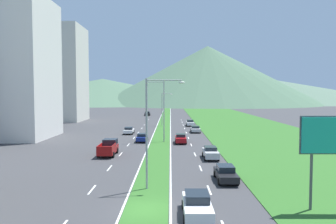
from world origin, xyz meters
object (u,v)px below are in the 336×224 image
Objects in this scene: car_5 at (195,129)px; car_9 at (181,138)px; street_lamp_far at (163,107)px; car_4 at (142,137)px; car_8 at (147,113)px; car_2 at (129,130)px; street_lamp_near at (151,126)px; car_3 at (210,153)px; street_lamp_mid at (162,107)px; pickup_truck_0 at (109,148)px; car_7 at (197,205)px; car_0 at (226,173)px; car_6 at (190,123)px.

car_5 is 0.96× the size of car_9.
street_lamp_far reaches higher than car_4.
car_8 reaches higher than car_5.
car_2 is at bearing -79.42° from car_5.
street_lamp_near is at bearing -89.85° from street_lamp_far.
street_lamp_near is 15.84m from car_3.
street_lamp_mid is 14.71m from pickup_truck_0.
street_lamp_mid is 34.76m from car_7.
car_0 is 0.86× the size of pickup_truck_0.
street_lamp_near is 2.22× the size of car_4.
car_8 is (-3.66, 65.86, 0.05)m from car_4.
street_lamp_far reaches higher than car_6.
car_7 is (3.65, -62.20, -4.07)m from street_lamp_far.
car_8 is 0.99× the size of car_9.
car_4 is 35.20m from car_7.
car_4 is (-3.47, 0.32, -5.22)m from street_lamp_mid.
car_3 is (6.81, 13.48, -4.79)m from street_lamp_near.
pickup_truck_0 reaches higher than car_8.
street_lamp_near reaches higher than street_lamp_far.
car_0 reaches higher than car_4.
car_3 is (13.66, -25.51, 0.06)m from car_2.
car_6 is at bearing -3.10° from street_lamp_far.
car_6 is at bearing -179.86° from car_3.
street_lamp_mid is 2.42× the size of car_9.
car_9 is at bearing -140.40° from car_2.
car_2 is at bearing 99.95° from street_lamp_near.
car_7 is at bearing -20.93° from car_0.
car_8 is at bearing 96.15° from street_lamp_mid.
car_3 is at bearing 14.55° from car_9.
street_lamp_near is 2.08× the size of car_0.
street_lamp_mid is 14.16m from car_2.
car_9 is (10.29, -67.49, -0.01)m from car_8.
car_2 is 11.36m from car_4.
street_lamp_near is 1.79× the size of pickup_truck_0.
car_5 is (0.18, 28.09, -0.07)m from car_3.
street_lamp_near is 28.81m from car_4.
car_2 is 14.08m from car_5.
car_5 is 0.76× the size of pickup_truck_0.
street_lamp_mid is 16.12m from car_5.
street_lamp_mid is at bearing -155.52° from car_3.
pickup_truck_0 is (-10.22, 22.26, 0.19)m from car_7.
car_8 is 0.79× the size of pickup_truck_0.
street_lamp_mid is 2.46× the size of car_2.
car_7 is at bearing -84.57° from street_lamp_mid.
car_0 is at bearing 0.29° from car_6.
street_lamp_far is 1.80× the size of car_7.
car_6 is at bearing -179.71° from car_0.
car_9 is (-3.57, 23.84, 0.04)m from car_0.
street_lamp_far is (-0.40, 27.97, -1.09)m from street_lamp_mid.
car_5 is at bearing -37.43° from car_4.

